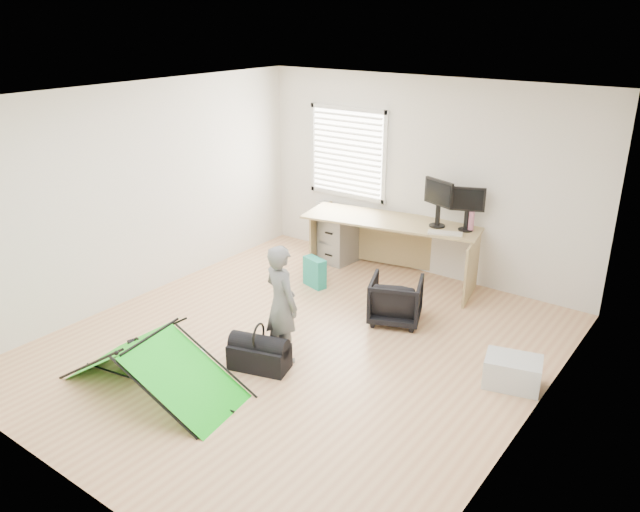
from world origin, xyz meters
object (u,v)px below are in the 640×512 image
Objects in this scene: office_chair at (396,300)px; kite at (153,362)px; monitor_right at (467,215)px; filing_cabinet at (341,238)px; person at (281,304)px; thermos at (471,221)px; monitor_left at (438,209)px; duffel_bag at (259,356)px; desk at (391,248)px; storage_crate at (513,372)px; laptop_bag at (140,357)px.

office_chair is 0.33× the size of kite.
monitor_right is at bearing 61.03° from kite.
filing_cabinet is at bearing -58.85° from office_chair.
monitor_right is at bearing -88.18° from person.
monitor_right is at bearing 8.06° from filing_cabinet.
person is at bearing -106.56° from thermos.
monitor_left is 1.85× the size of thermos.
monitor_left is 1.49m from office_chair.
thermos is 3.34m from duffel_bag.
desk is at bearing -149.05° from monitor_left.
filing_cabinet is at bearing 87.42° from kite.
office_chair is 1.13× the size of storage_crate.
kite is (-0.65, -1.18, -0.36)m from person.
monitor_left is 4.12m from kite.
kite is at bearing 44.10° from office_chair.
monitor_left is (1.51, 0.02, 0.71)m from filing_cabinet.
monitor_left is 1.35× the size of laptop_bag.
filing_cabinet is at bearing -176.65° from thermos.
thermos is (1.94, 0.11, 0.61)m from filing_cabinet.
kite is at bearing 78.66° from person.
filing_cabinet is at bearing 92.60° from duffel_bag.
laptop_bag is at bearing -148.38° from storage_crate.
thermos is 0.73× the size of laptop_bag.
monitor_left is at bearing -168.18° from thermos.
kite is at bearing -132.21° from monitor_right.
monitor_left is 0.80× the size of office_chair.
kite is at bearing -107.82° from desk.
laptop_bag is at bearing 151.41° from kite.
kite is 3.53m from storage_crate.
person is at bearing 61.18° from duffel_bag.
filing_cabinet is 1.12× the size of duffel_bag.
office_chair is 1.60m from person.
storage_crate is at bearing 27.79° from kite.
desk is 4.97× the size of monitor_left.
storage_crate is 1.50× the size of laptop_bag.
kite is at bearing -142.93° from storage_crate.
person reaches higher than thermos.
storage_crate is at bearing 12.55° from duffel_bag.
storage_crate is (2.81, 2.12, -0.14)m from kite.
desk is at bearing -0.63° from filing_cabinet.
office_chair is (-0.30, -1.35, -0.68)m from thermos.
filing_cabinet is at bearing -158.61° from monitor_left.
monitor_right is 1.68× the size of thermos.
person is at bearing -96.66° from desk.
kite is at bearing -78.17° from filing_cabinet.
duffel_bag is (-0.84, -3.10, -0.90)m from monitor_right.
office_chair is 0.47× the size of person.
person is 0.69× the size of kite.
office_chair is at bearing -92.79° from person.
desk is 3.98× the size of office_chair.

